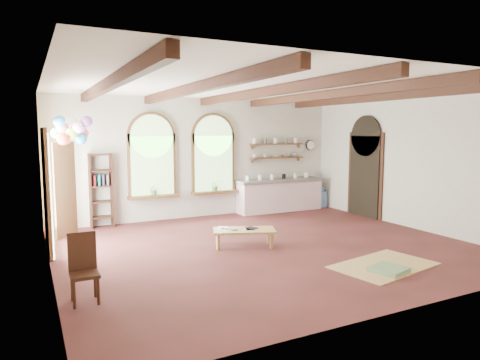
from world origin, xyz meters
TOP-DOWN VIEW (x-y plane):
  - floor at (0.00, 0.00)m, footprint 8.00×8.00m
  - ceiling_beams at (0.00, 0.00)m, footprint 6.20×6.80m
  - window_left at (-1.40, 3.43)m, footprint 1.30×0.28m
  - window_right at (0.30, 3.43)m, footprint 1.30×0.28m
  - left_doorway at (-3.95, 1.80)m, footprint 0.10×1.90m
  - right_doorway at (3.95, 1.50)m, footprint 0.10×1.30m
  - kitchen_counter at (2.30, 3.20)m, footprint 2.68×0.62m
  - wall_shelf_lower at (2.30, 3.38)m, footprint 1.70×0.24m
  - wall_shelf_upper at (2.30, 3.38)m, footprint 1.70×0.24m
  - wall_clock at (3.55, 3.45)m, footprint 0.32×0.04m
  - bookshelf at (-2.70, 3.32)m, footprint 0.53×0.32m
  - coffee_table at (-0.40, 0.21)m, footprint 1.36×0.99m
  - side_chair at (-3.65, -1.34)m, footprint 0.38×0.38m
  - floor_mat at (1.21, -2.00)m, footprint 1.97×1.42m
  - floor_cushion at (1.01, -2.30)m, footprint 0.63×0.63m
  - water_jug_a at (3.75, 3.20)m, footprint 0.31×0.31m
  - water_jug_b at (3.82, 3.20)m, footprint 0.33×0.33m
  - balloon_cluster at (-3.40, 2.27)m, footprint 0.80×0.80m
  - table_book at (-0.72, 0.26)m, footprint 0.23×0.27m
  - tablet at (-0.21, 0.24)m, footprint 0.24×0.29m
  - potted_plant_left at (-1.40, 3.32)m, footprint 0.27×0.23m
  - potted_plant_right at (0.30, 3.32)m, footprint 0.27×0.23m
  - shelf_cup_a at (1.55, 3.38)m, footprint 0.12×0.10m
  - shelf_cup_b at (1.90, 3.38)m, footprint 0.10×0.10m
  - shelf_bowl_a at (2.25, 3.38)m, footprint 0.22×0.22m
  - shelf_bowl_b at (2.60, 3.38)m, footprint 0.20×0.20m
  - shelf_vase at (2.95, 3.38)m, footprint 0.18×0.18m

SIDE VIEW (x-z plane):
  - floor at x=0.00m, z-range 0.00..0.00m
  - floor_mat at x=1.21m, z-range 0.00..0.02m
  - floor_cushion at x=1.01m, z-range 0.00..0.09m
  - water_jug_a at x=3.75m, z-range -0.04..0.56m
  - water_jug_b at x=3.82m, z-range -0.04..0.59m
  - side_chair at x=-3.65m, z-range -0.20..0.75m
  - coffee_table at x=-0.40m, z-range 0.14..0.49m
  - tablet at x=-0.21m, z-range 0.35..0.37m
  - table_book at x=-0.72m, z-range 0.35..0.37m
  - kitchen_counter at x=2.30m, z-range 0.01..0.95m
  - potted_plant_left at x=-1.40m, z-range 0.70..1.00m
  - potted_plant_right at x=0.30m, z-range 0.70..1.00m
  - bookshelf at x=-2.70m, z-range 0.00..1.80m
  - right_doorway at x=3.95m, z-range -0.10..2.30m
  - left_doorway at x=-3.95m, z-range -0.10..2.40m
  - wall_shelf_lower at x=2.30m, z-range 1.53..1.57m
  - shelf_bowl_a at x=2.25m, z-range 1.57..1.62m
  - shelf_bowl_b at x=2.60m, z-range 1.57..1.63m
  - shelf_cup_b at x=1.90m, z-range 1.57..1.66m
  - shelf_cup_a at x=1.55m, z-range 1.57..1.67m
  - window_left at x=-1.40m, z-range 0.53..2.73m
  - window_right at x=0.30m, z-range 0.53..2.73m
  - shelf_vase at x=2.95m, z-range 1.57..1.76m
  - wall_clock at x=3.55m, z-range 1.74..2.06m
  - wall_shelf_upper at x=2.30m, z-range 1.93..1.97m
  - balloon_cluster at x=-3.40m, z-range 1.78..2.93m
  - ceiling_beams at x=0.00m, z-range 3.01..3.19m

